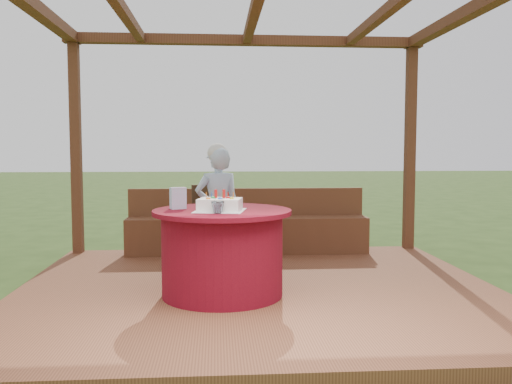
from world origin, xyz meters
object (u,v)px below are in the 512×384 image
(table, at_px, (222,252))
(elderly_woman, at_px, (218,207))
(gift_bag, at_px, (178,198))
(drinking_glass, at_px, (218,207))
(bench, at_px, (248,232))
(birthday_cake, at_px, (220,205))
(chair, at_px, (215,221))

(table, xyz_separation_m, elderly_woman, (-0.04, 0.95, 0.30))
(gift_bag, relative_size, drinking_glass, 1.74)
(bench, height_order, birthday_cake, birthday_cake)
(table, distance_m, birthday_cake, 0.44)
(chair, distance_m, birthday_cake, 1.30)
(elderly_woman, height_order, drinking_glass, elderly_woman)
(table, bearing_deg, drinking_glass, -97.63)
(drinking_glass, bearing_deg, bench, 80.62)
(birthday_cake, relative_size, gift_bag, 2.49)
(bench, distance_m, gift_bag, 2.12)
(table, relative_size, birthday_cake, 2.56)
(elderly_woman, bearing_deg, bench, 70.01)
(elderly_woman, relative_size, birthday_cake, 2.84)
(bench, relative_size, table, 2.45)
(table, height_order, drinking_glass, drinking_glass)
(chair, bearing_deg, drinking_glass, -89.02)
(bench, bearing_deg, chair, -115.79)
(drinking_glass, bearing_deg, elderly_woman, 89.97)
(gift_bag, bearing_deg, drinking_glass, -65.78)
(drinking_glass, bearing_deg, chair, 90.98)
(drinking_glass, bearing_deg, birthday_cake, 84.11)
(gift_bag, bearing_deg, birthday_cake, -45.84)
(gift_bag, bearing_deg, chair, 54.24)
(table, distance_m, chair, 1.17)
(chair, bearing_deg, birthday_cake, -87.99)
(birthday_cake, bearing_deg, elderly_woman, 91.03)
(bench, distance_m, elderly_woman, 1.18)
(gift_bag, xyz_separation_m, drinking_glass, (0.35, -0.38, -0.04))
(table, bearing_deg, chair, 93.13)
(table, relative_size, elderly_woman, 0.90)
(table, height_order, elderly_woman, elderly_woman)
(birthday_cake, distance_m, drinking_glass, 0.19)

